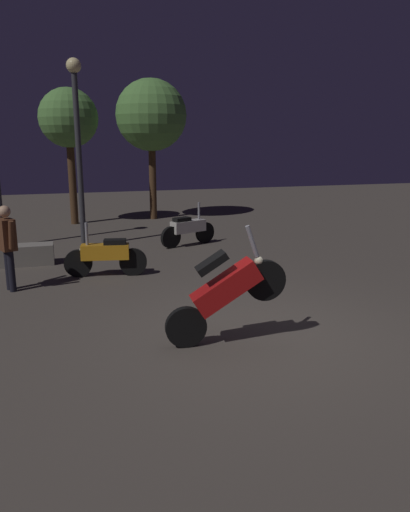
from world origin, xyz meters
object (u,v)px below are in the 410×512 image
object	(u,v)px
motorcycle_red_foreground	(226,291)
motorcycle_white_parked_left	(188,229)
streetlamp_near	(77,129)
motorcycle_orange_parked_right	(106,255)
person_rider_beside	(7,241)

from	to	relation	value
motorcycle_red_foreground	motorcycle_white_parked_left	world-z (taller)	motorcycle_red_foreground
motorcycle_white_parked_left	streetlamp_near	bearing A→B (deg)	145.26
motorcycle_red_foreground	streetlamp_near	bearing A→B (deg)	106.53
motorcycle_white_parked_left	motorcycle_orange_parked_right	bearing A→B (deg)	-155.93
motorcycle_red_foreground	person_rider_beside	size ratio (longest dim) A/B	1.05
motorcycle_red_foreground	motorcycle_orange_parked_right	xyz separation A→B (m)	(-1.24, 3.88, -0.31)
person_rider_beside	motorcycle_orange_parked_right	bearing A→B (deg)	171.64
motorcycle_red_foreground	person_rider_beside	xyz separation A→B (m)	(-3.02, 3.39, 0.19)
streetlamp_near	motorcycle_red_foreground	bearing A→B (deg)	-77.41
motorcycle_white_parked_left	streetlamp_near	distance (m)	3.70
motorcycle_red_foreground	person_rider_beside	bearing A→B (deg)	135.65
motorcycle_red_foreground	streetlamp_near	distance (m)	7.39
motorcycle_white_parked_left	motorcycle_red_foreground	bearing A→B (deg)	-121.31
motorcycle_red_foreground	streetlamp_near	world-z (taller)	streetlamp_near
motorcycle_white_parked_left	person_rider_beside	world-z (taller)	person_rider_beside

